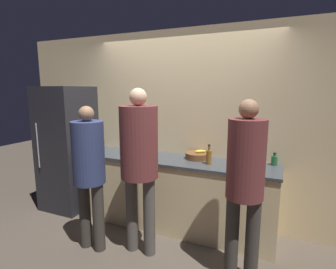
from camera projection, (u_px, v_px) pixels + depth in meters
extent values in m
plane|color=#4C4238|center=(163.00, 238.00, 3.23)|extent=(14.00, 14.00, 0.00)
cube|color=#D6BC8C|center=(183.00, 127.00, 3.61)|extent=(5.20, 0.06, 2.60)
cube|color=beige|center=(174.00, 194.00, 3.47)|extent=(2.56, 0.61, 0.90)
cube|color=#383D42|center=(175.00, 160.00, 3.40)|extent=(2.59, 0.64, 0.03)
cube|color=#232328|center=(68.00, 148.00, 4.01)|extent=(0.67, 0.70, 1.86)
cylinder|color=#99999E|center=(38.00, 146.00, 3.74)|extent=(0.02, 0.02, 0.65)
cylinder|color=#38332D|center=(85.00, 214.00, 3.02)|extent=(0.13, 0.13, 0.79)
cylinder|color=#38332D|center=(99.00, 217.00, 2.95)|extent=(0.13, 0.13, 0.79)
cylinder|color=navy|center=(88.00, 153.00, 2.86)|extent=(0.35, 0.35, 0.69)
sphere|color=#936B4C|center=(86.00, 114.00, 2.79)|extent=(0.16, 0.16, 0.16)
cylinder|color=#4C4742|center=(132.00, 213.00, 2.95)|extent=(0.13, 0.13, 0.88)
cylinder|color=#4C4742|center=(149.00, 217.00, 2.87)|extent=(0.13, 0.13, 0.88)
cylinder|color=brown|center=(139.00, 142.00, 2.77)|extent=(0.40, 0.40, 0.77)
sphere|color=#DBAD89|center=(138.00, 97.00, 2.69)|extent=(0.18, 0.18, 0.18)
cylinder|color=#38332D|center=(232.00, 237.00, 2.52)|extent=(0.13, 0.13, 0.83)
cylinder|color=#38332D|center=(252.00, 241.00, 2.45)|extent=(0.13, 0.13, 0.83)
cylinder|color=brown|center=(246.00, 159.00, 2.35)|extent=(0.34, 0.34, 0.73)
sphere|color=#936B4C|center=(249.00, 109.00, 2.28)|extent=(0.17, 0.17, 0.17)
cylinder|color=brown|center=(197.00, 156.00, 3.38)|extent=(0.31, 0.31, 0.08)
ellipsoid|color=yellow|center=(200.00, 151.00, 3.35)|extent=(0.15, 0.12, 0.04)
cylinder|color=#3D424C|center=(140.00, 146.00, 3.82)|extent=(0.10, 0.10, 0.14)
cylinder|color=#99754C|center=(139.00, 138.00, 3.80)|extent=(0.01, 0.05, 0.24)
cylinder|color=#99754C|center=(140.00, 138.00, 3.80)|extent=(0.03, 0.05, 0.24)
cylinder|color=#99754C|center=(139.00, 139.00, 3.79)|extent=(0.05, 0.01, 0.24)
cylinder|color=#236033|center=(274.00, 161.00, 3.08)|extent=(0.07, 0.07, 0.11)
cylinder|color=#236033|center=(275.00, 155.00, 3.07)|extent=(0.03, 0.03, 0.03)
cylinder|color=black|center=(275.00, 153.00, 3.07)|extent=(0.04, 0.04, 0.01)
cylinder|color=brown|center=(209.00, 157.00, 3.12)|extent=(0.06, 0.06, 0.17)
cylinder|color=brown|center=(209.00, 148.00, 3.10)|extent=(0.03, 0.03, 0.05)
cylinder|color=black|center=(209.00, 145.00, 3.09)|extent=(0.03, 0.03, 0.02)
cylinder|color=#A33D33|center=(235.00, 165.00, 2.97)|extent=(0.07, 0.07, 0.08)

